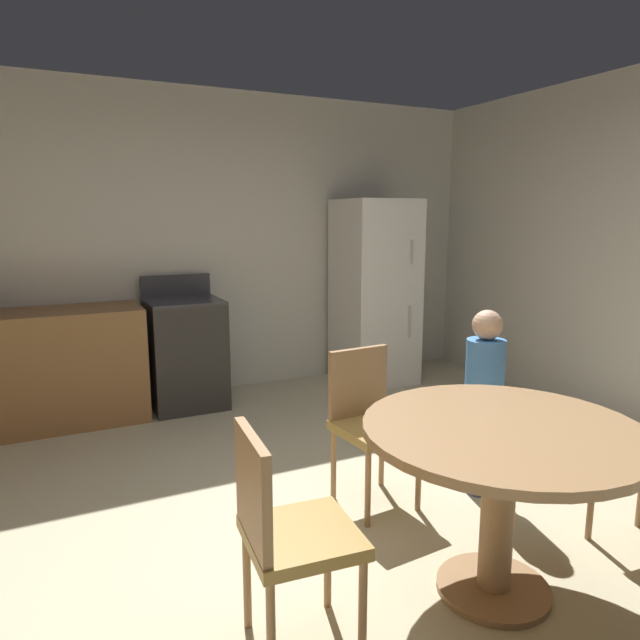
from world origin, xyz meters
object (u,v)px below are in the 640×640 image
object	(u,v)px
dining_table	(501,462)
refrigerator	(375,292)
chair_west	(284,527)
person_child	(483,398)
oven_range	(185,352)
chair_north	(369,416)

from	to	relation	value
dining_table	refrigerator	bearing A→B (deg)	68.08
chair_west	person_child	distance (m)	1.64
refrigerator	person_child	bearing A→B (deg)	-105.83
oven_range	dining_table	size ratio (longest dim) A/B	0.95
dining_table	chair_north	size ratio (longest dim) A/B	1.33
dining_table	chair_west	xyz separation A→B (m)	(-0.94, 0.08, -0.10)
dining_table	person_child	bearing A→B (deg)	52.48
chair_north	chair_west	world-z (taller)	same
refrigerator	person_child	distance (m)	2.37
oven_range	dining_table	distance (m)	3.12
refrigerator	person_child	world-z (taller)	refrigerator
refrigerator	dining_table	distance (m)	3.25
oven_range	refrigerator	distance (m)	1.88
oven_range	person_child	world-z (taller)	oven_range
refrigerator	chair_north	bearing A→B (deg)	-121.89
refrigerator	chair_west	size ratio (longest dim) A/B	2.02
person_child	dining_table	bearing A→B (deg)	-0.00
chair_north	chair_west	size ratio (longest dim) A/B	1.00
person_child	oven_range	bearing A→B (deg)	-115.30
refrigerator	person_child	xyz separation A→B (m)	(-0.64, -2.26, -0.30)
refrigerator	chair_west	bearing A→B (deg)	-126.37
oven_range	refrigerator	bearing A→B (deg)	-1.68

